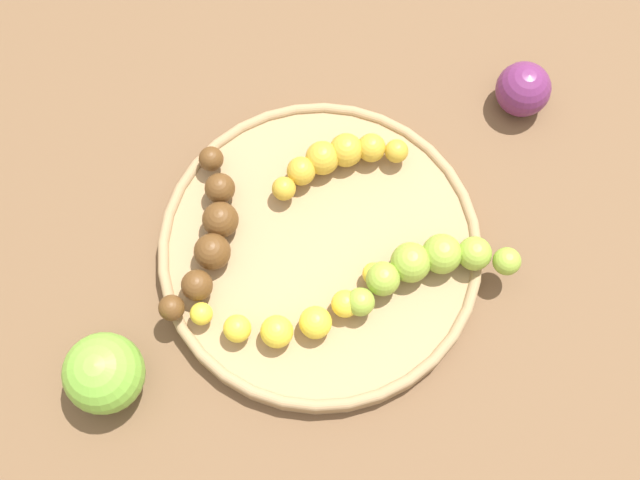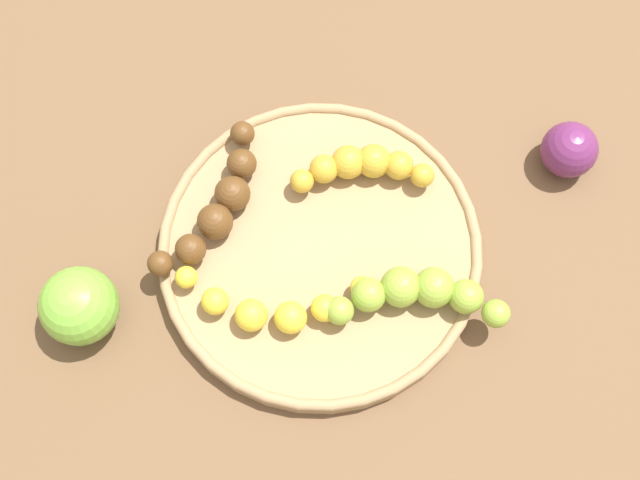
{
  "view_description": "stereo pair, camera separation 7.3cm",
  "coord_description": "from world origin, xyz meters",
  "px_view_note": "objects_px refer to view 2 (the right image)",
  "views": [
    {
      "loc": [
        0.09,
        0.23,
        0.72
      ],
      "look_at": [
        0.0,
        0.0,
        0.04
      ],
      "focal_mm": 47.22,
      "sensor_mm": 36.0,
      "label": 1
    },
    {
      "loc": [
        0.02,
        0.24,
        0.72
      ],
      "look_at": [
        0.0,
        0.0,
        0.04
      ],
      "focal_mm": 47.22,
      "sensor_mm": 36.0,
      "label": 2
    }
  ],
  "objects_px": {
    "fruit_bowl": "(320,250)",
    "plum_purple": "(569,150)",
    "banana_overripe": "(218,205)",
    "banana_green": "(417,294)",
    "banana_yellow": "(272,307)",
    "banana_spotted": "(361,166)",
    "apple_green": "(79,306)"
  },
  "relations": [
    {
      "from": "fruit_bowl",
      "to": "banana_overripe",
      "type": "bearing_deg",
      "value": -24.6
    },
    {
      "from": "banana_yellow",
      "to": "fruit_bowl",
      "type": "bearing_deg",
      "value": 148.34
    },
    {
      "from": "banana_yellow",
      "to": "plum_purple",
      "type": "bearing_deg",
      "value": 122.6
    },
    {
      "from": "banana_green",
      "to": "banana_overripe",
      "type": "height_order",
      "value": "banana_green"
    },
    {
      "from": "banana_overripe",
      "to": "apple_green",
      "type": "height_order",
      "value": "apple_green"
    },
    {
      "from": "fruit_bowl",
      "to": "apple_green",
      "type": "bearing_deg",
      "value": 12.01
    },
    {
      "from": "banana_yellow",
      "to": "banana_green",
      "type": "distance_m",
      "value": 0.12
    },
    {
      "from": "apple_green",
      "to": "banana_spotted",
      "type": "bearing_deg",
      "value": -155.61
    },
    {
      "from": "banana_spotted",
      "to": "plum_purple",
      "type": "bearing_deg",
      "value": -86.8
    },
    {
      "from": "banana_green",
      "to": "banana_overripe",
      "type": "relative_size",
      "value": 1.09
    },
    {
      "from": "plum_purple",
      "to": "apple_green",
      "type": "bearing_deg",
      "value": 15.29
    },
    {
      "from": "fruit_bowl",
      "to": "plum_purple",
      "type": "bearing_deg",
      "value": -161.88
    },
    {
      "from": "fruit_bowl",
      "to": "banana_green",
      "type": "bearing_deg",
      "value": 145.75
    },
    {
      "from": "fruit_bowl",
      "to": "banana_overripe",
      "type": "relative_size",
      "value": 2.03
    },
    {
      "from": "banana_spotted",
      "to": "plum_purple",
      "type": "xyz_separation_m",
      "value": [
        -0.19,
        -0.01,
        -0.01
      ]
    },
    {
      "from": "banana_green",
      "to": "fruit_bowl",
      "type": "bearing_deg",
      "value": 60.67
    },
    {
      "from": "fruit_bowl",
      "to": "banana_yellow",
      "type": "bearing_deg",
      "value": 51.08
    },
    {
      "from": "banana_spotted",
      "to": "fruit_bowl",
      "type": "bearing_deg",
      "value": 149.65
    },
    {
      "from": "banana_overripe",
      "to": "plum_purple",
      "type": "relative_size",
      "value": 2.74
    },
    {
      "from": "banana_spotted",
      "to": "banana_yellow",
      "type": "bearing_deg",
      "value": 146.05
    },
    {
      "from": "banana_green",
      "to": "banana_yellow",
      "type": "bearing_deg",
      "value": 95.64
    },
    {
      "from": "banana_spotted",
      "to": "banana_overripe",
      "type": "relative_size",
      "value": 0.91
    },
    {
      "from": "fruit_bowl",
      "to": "banana_yellow",
      "type": "distance_m",
      "value": 0.07
    },
    {
      "from": "apple_green",
      "to": "plum_purple",
      "type": "distance_m",
      "value": 0.46
    },
    {
      "from": "fruit_bowl",
      "to": "banana_overripe",
      "type": "distance_m",
      "value": 0.1
    },
    {
      "from": "banana_yellow",
      "to": "banana_overripe",
      "type": "relative_size",
      "value": 1.19
    },
    {
      "from": "fruit_bowl",
      "to": "plum_purple",
      "type": "distance_m",
      "value": 0.25
    },
    {
      "from": "banana_overripe",
      "to": "banana_yellow",
      "type": "bearing_deg",
      "value": -33.68
    },
    {
      "from": "fruit_bowl",
      "to": "banana_green",
      "type": "distance_m",
      "value": 0.1
    },
    {
      "from": "banana_spotted",
      "to": "apple_green",
      "type": "distance_m",
      "value": 0.27
    },
    {
      "from": "plum_purple",
      "to": "banana_spotted",
      "type": "bearing_deg",
      "value": 2.3
    },
    {
      "from": "banana_overripe",
      "to": "plum_purple",
      "type": "height_order",
      "value": "same"
    }
  ]
}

